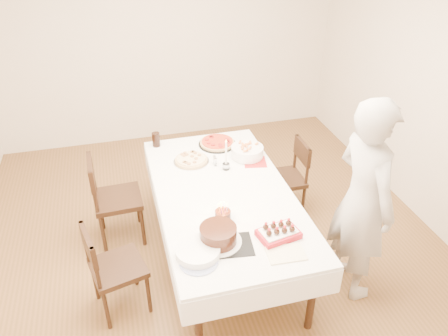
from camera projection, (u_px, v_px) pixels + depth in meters
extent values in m
plane|color=brown|center=(213.00, 250.00, 4.23)|extent=(5.00, 5.00, 0.00)
cube|color=beige|center=(165.00, 40.00, 5.55)|extent=(4.50, 0.04, 2.70)
cube|color=white|center=(224.00, 226.00, 3.96)|extent=(1.63, 2.36, 0.75)
imported|color=#BAB5AF|center=(363.00, 201.00, 3.43)|extent=(0.49, 0.68, 1.76)
cylinder|color=beige|center=(191.00, 160.00, 4.16)|extent=(0.42, 0.42, 0.04)
cylinder|color=red|center=(217.00, 143.00, 4.45)|extent=(0.50, 0.50, 0.04)
cube|color=#B21E1E|center=(255.00, 162.00, 4.18)|extent=(0.25, 0.25, 0.01)
cylinder|color=white|center=(247.00, 151.00, 4.23)|extent=(0.32, 0.32, 0.10)
cylinder|color=white|center=(226.00, 154.00, 3.99)|extent=(0.08, 0.08, 0.32)
cylinder|color=black|center=(156.00, 140.00, 4.40)|extent=(0.09, 0.09, 0.15)
cylinder|color=#34170D|center=(218.00, 235.00, 3.18)|extent=(0.46, 0.46, 0.14)
cube|color=black|center=(235.00, 245.00, 3.19)|extent=(0.29, 0.29, 0.01)
cylinder|color=#38190F|center=(223.00, 211.00, 3.40)|extent=(0.14, 0.14, 0.14)
cube|color=beige|center=(286.00, 254.00, 3.11)|extent=(0.28, 0.20, 0.02)
cylinder|color=white|center=(198.00, 252.00, 3.09)|extent=(0.35, 0.35, 0.07)
cylinder|color=white|center=(199.00, 262.00, 3.04)|extent=(0.31, 0.31, 0.01)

